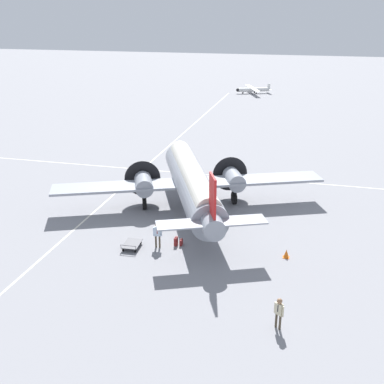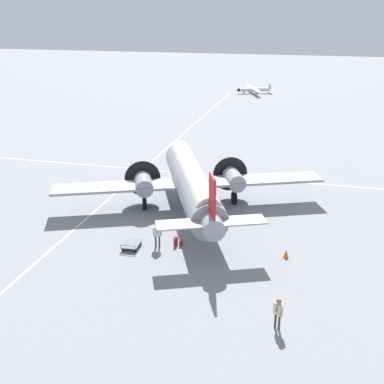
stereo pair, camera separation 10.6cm
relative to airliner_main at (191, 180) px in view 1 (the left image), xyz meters
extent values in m
plane|color=gray|center=(-0.40, -0.17, -2.57)|extent=(300.00, 300.00, 0.00)
cube|color=silver|center=(-0.40, 7.60, -2.57)|extent=(120.00, 0.16, 0.01)
cube|color=silver|center=(9.10, -0.17, -2.57)|extent=(0.16, 120.00, 0.01)
cylinder|color=#9399A3|center=(-0.40, -0.17, -0.15)|extent=(15.35, 8.58, 2.65)
cylinder|color=silver|center=(-0.40, -0.17, 0.58)|extent=(14.34, 7.55, 1.85)
sphere|color=#9399A3|center=(6.75, 2.90, -0.15)|extent=(2.51, 2.51, 2.51)
cylinder|color=#9399A3|center=(-7.56, -3.25, -0.01)|extent=(3.37, 2.54, 1.46)
cube|color=red|center=(-8.08, -3.47, 1.84)|extent=(1.63, 0.80, 3.04)
cube|color=#9399A3|center=(-7.90, -3.40, 0.12)|extent=(4.23, 7.19, 0.10)
cube|color=#9399A3|center=(0.64, 0.28, -0.48)|extent=(11.12, 21.57, 0.20)
cylinder|color=#9399A3|center=(-0.62, 3.88, -0.46)|extent=(3.02, 2.39, 1.46)
cylinder|color=black|center=(0.73, 4.46, -0.46)|extent=(1.24, 2.82, 3.06)
sphere|color=black|center=(0.85, 4.51, -0.46)|extent=(0.51, 0.51, 0.51)
cylinder|color=#9399A3|center=(2.39, -3.12, -0.46)|extent=(3.02, 2.39, 1.46)
cylinder|color=black|center=(3.73, -2.54, -0.46)|extent=(1.24, 2.82, 3.06)
sphere|color=black|center=(3.86, -2.49, -0.46)|extent=(0.51, 0.51, 0.51)
cylinder|color=#4C4C51|center=(-0.86, 3.78, -1.53)|extent=(0.18, 0.18, 0.98)
cylinder|color=black|center=(-0.86, 3.78, -2.02)|extent=(1.13, 0.71, 1.10)
cylinder|color=#4C4C51|center=(2.15, -3.22, -1.53)|extent=(0.18, 0.18, 0.98)
cylinder|color=black|center=(2.15, -3.22, -2.02)|extent=(1.13, 0.71, 1.10)
cylinder|color=#4C4C51|center=(5.18, 2.23, -1.78)|extent=(0.14, 0.14, 0.88)
cylinder|color=black|center=(5.18, 2.23, -2.22)|extent=(0.71, 0.44, 0.70)
cylinder|color=#473D2D|center=(-14.36, -8.44, -2.14)|extent=(0.13, 0.13, 0.86)
cylinder|color=#473D2D|center=(-14.21, -8.23, -2.14)|extent=(0.13, 0.13, 0.86)
cube|color=beige|center=(-14.29, -8.33, -1.38)|extent=(0.40, 0.45, 0.65)
sphere|color=#8C6647|center=(-14.29, -8.33, -0.92)|extent=(0.29, 0.29, 0.29)
cylinder|color=beige|center=(-14.43, -8.55, -1.42)|extent=(0.10, 0.10, 0.61)
cylinder|color=beige|center=(-14.14, -8.12, -1.42)|extent=(0.10, 0.10, 0.61)
cube|color=black|center=(-14.37, -8.28, -1.31)|extent=(0.04, 0.05, 0.41)
cylinder|color=#473D2D|center=(-7.14, 0.43, -2.12)|extent=(0.13, 0.13, 0.89)
cylinder|color=#473D2D|center=(-7.17, 0.69, -2.12)|extent=(0.13, 0.13, 0.89)
cube|color=silver|center=(-7.15, 0.56, -1.34)|extent=(0.25, 0.45, 0.67)
sphere|color=tan|center=(-7.15, 0.56, -0.85)|extent=(0.30, 0.30, 0.30)
cylinder|color=silver|center=(-7.12, 0.30, -1.37)|extent=(0.10, 0.10, 0.64)
cylinder|color=silver|center=(-7.18, 0.83, -1.37)|extent=(0.10, 0.10, 0.64)
cube|color=maroon|center=(-7.26, 0.55, -1.26)|extent=(0.01, 0.06, 0.43)
cube|color=maroon|center=(-6.43, -0.93, -2.35)|extent=(0.40, 0.15, 0.44)
cube|color=#551515|center=(-6.43, -0.93, -2.10)|extent=(0.14, 0.11, 0.02)
cube|color=maroon|center=(-6.53, -0.58, -2.27)|extent=(0.42, 0.19, 0.59)
cube|color=#551515|center=(-6.53, -0.58, -1.95)|extent=(0.15, 0.13, 0.02)
cube|color=#56565B|center=(-7.63, 2.30, -2.27)|extent=(1.68, 1.18, 0.04)
cube|color=#56565B|center=(-8.41, 2.26, -2.03)|extent=(0.09, 1.11, 0.04)
cylinder|color=#56565B|center=(-8.44, 2.78, -2.14)|extent=(0.04, 0.04, 0.22)
cylinder|color=#56565B|center=(-8.39, 1.74, -2.14)|extent=(0.04, 0.04, 0.22)
cylinder|color=black|center=(-7.04, 2.77, -2.43)|extent=(0.28, 0.07, 0.28)
cylinder|color=black|center=(-6.99, 1.89, -2.43)|extent=(0.28, 0.07, 0.28)
cylinder|color=black|center=(-8.27, 2.71, -2.43)|extent=(0.28, 0.07, 0.28)
cylinder|color=black|center=(-8.23, 1.82, -2.43)|extent=(0.28, 0.07, 0.28)
cylinder|color=white|center=(60.45, 2.76, -1.84)|extent=(2.98, 6.03, 0.76)
sphere|color=black|center=(59.26, 5.76, -1.84)|extent=(0.68, 0.68, 0.68)
cube|color=white|center=(60.32, 3.08, -1.50)|extent=(8.99, 4.31, 0.08)
cube|color=white|center=(61.56, -0.06, -1.24)|extent=(0.26, 0.53, 0.98)
cube|color=white|center=(61.56, -0.06, -1.73)|extent=(2.99, 1.56, 0.04)
cylinder|color=black|center=(59.64, 4.80, -2.43)|extent=(0.18, 0.29, 0.28)
cylinder|color=#4C4C51|center=(59.64, 4.80, -2.32)|extent=(0.06, 0.06, 0.21)
cylinder|color=black|center=(59.94, 2.19, -2.43)|extent=(0.18, 0.29, 0.28)
cylinder|color=#4C4C51|center=(59.94, 2.19, -2.32)|extent=(0.06, 0.06, 0.21)
cylinder|color=black|center=(61.22, 2.69, -2.43)|extent=(0.18, 0.29, 0.28)
cylinder|color=#4C4C51|center=(61.22, 2.69, -2.32)|extent=(0.06, 0.06, 0.21)
cube|color=orange|center=(-6.42, -8.22, -2.55)|extent=(0.44, 0.44, 0.03)
cone|color=orange|center=(-6.42, -8.22, -2.28)|extent=(0.37, 0.37, 0.58)
camera|label=1|loc=(-35.64, -9.19, 12.96)|focal=45.00mm
camera|label=2|loc=(-35.61, -9.29, 12.96)|focal=45.00mm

